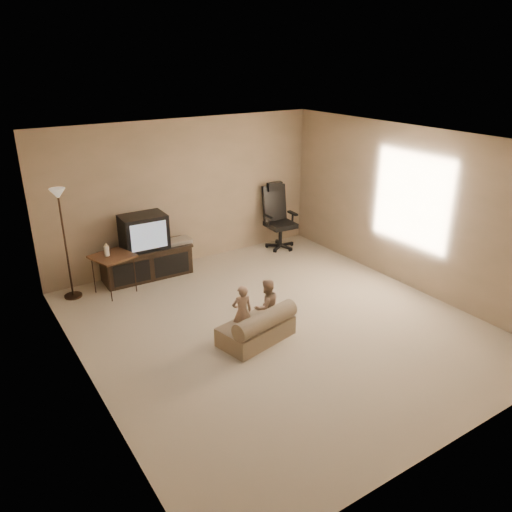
{
  "coord_description": "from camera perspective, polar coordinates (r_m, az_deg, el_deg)",
  "views": [
    {
      "loc": [
        -3.51,
        -4.88,
        3.47
      ],
      "look_at": [
        0.06,
        0.6,
        0.81
      ],
      "focal_mm": 35.0,
      "sensor_mm": 36.0,
      "label": 1
    }
  ],
  "objects": [
    {
      "name": "side_table",
      "position": [
        7.9,
        -16.15,
        -0.08
      ],
      "size": [
        0.69,
        0.69,
        0.84
      ],
      "rotation": [
        0.0,
        0.0,
        0.27
      ],
      "color": "brown",
      "rests_on": "floor"
    },
    {
      "name": "toddler_right",
      "position": [
        6.57,
        1.22,
        -5.82
      ],
      "size": [
        0.38,
        0.21,
        0.77
      ],
      "primitive_type": "imported",
      "rotation": [
        0.0,
        0.0,
        3.14
      ],
      "color": "tan",
      "rests_on": "floor"
    },
    {
      "name": "room_shell",
      "position": [
        6.32,
        2.55,
        4.16
      ],
      "size": [
        5.5,
        5.5,
        5.5
      ],
      "color": "silver",
      "rests_on": "floor"
    },
    {
      "name": "floor_lamp",
      "position": [
        7.74,
        -21.33,
        3.9
      ],
      "size": [
        0.26,
        0.26,
        1.7
      ],
      "color": "black",
      "rests_on": "floor"
    },
    {
      "name": "toddler_left",
      "position": [
        6.47,
        -1.6,
        -6.42
      ],
      "size": [
        0.31,
        0.25,
        0.75
      ],
      "primitive_type": "imported",
      "rotation": [
        0.0,
        0.0,
        2.95
      ],
      "color": "tan",
      "rests_on": "floor"
    },
    {
      "name": "tv_stand",
      "position": [
        8.39,
        -12.46,
        0.5
      ],
      "size": [
        1.51,
        0.59,
        1.07
      ],
      "rotation": [
        0.0,
        0.0,
        -0.03
      ],
      "color": "black",
      "rests_on": "floor"
    },
    {
      "name": "floor",
      "position": [
        6.94,
        2.34,
        -7.86
      ],
      "size": [
        5.5,
        5.5,
        0.0
      ],
      "primitive_type": "plane",
      "color": "beige",
      "rests_on": "ground"
    },
    {
      "name": "office_chair",
      "position": [
        9.5,
        2.57,
        3.57
      ],
      "size": [
        0.62,
        0.64,
        1.24
      ],
      "rotation": [
        0.0,
        0.0,
        -0.07
      ],
      "color": "black",
      "rests_on": "floor"
    },
    {
      "name": "child_sofa",
      "position": [
        6.48,
        0.3,
        -8.21
      ],
      "size": [
        1.06,
        0.74,
        0.48
      ],
      "rotation": [
        0.0,
        0.0,
        0.21
      ],
      "color": "gray",
      "rests_on": "floor"
    }
  ]
}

